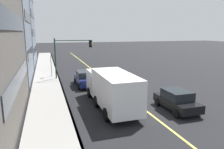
{
  "coord_description": "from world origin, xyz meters",
  "views": [
    {
      "loc": [
        -21.4,
        7.05,
        5.87
      ],
      "look_at": [
        -2.06,
        0.87,
        1.75
      ],
      "focal_mm": 33.81,
      "sensor_mm": 36.0,
      "label": 1
    }
  ],
  "objects_px": {
    "car_navy": "(84,78)",
    "car_black": "(177,100)",
    "traffic_light_mast": "(71,51)",
    "street_sign_post": "(51,65)",
    "truck_white": "(111,88)"
  },
  "relations": [
    {
      "from": "car_navy",
      "to": "street_sign_post",
      "type": "relative_size",
      "value": 1.51
    },
    {
      "from": "car_black",
      "to": "traffic_light_mast",
      "type": "xyz_separation_m",
      "value": [
        13.63,
        6.2,
        2.78
      ]
    },
    {
      "from": "car_black",
      "to": "car_navy",
      "type": "height_order",
      "value": "car_navy"
    },
    {
      "from": "car_navy",
      "to": "car_black",
      "type": "bearing_deg",
      "value": -150.67
    },
    {
      "from": "car_navy",
      "to": "truck_white",
      "type": "xyz_separation_m",
      "value": [
        -7.33,
        -0.79,
        0.74
      ]
    },
    {
      "from": "traffic_light_mast",
      "to": "street_sign_post",
      "type": "distance_m",
      "value": 3.39
    },
    {
      "from": "truck_white",
      "to": "street_sign_post",
      "type": "bearing_deg",
      "value": 17.6
    },
    {
      "from": "street_sign_post",
      "to": "traffic_light_mast",
      "type": "bearing_deg",
      "value": -120.63
    },
    {
      "from": "car_navy",
      "to": "traffic_light_mast",
      "type": "height_order",
      "value": "traffic_light_mast"
    },
    {
      "from": "car_navy",
      "to": "street_sign_post",
      "type": "distance_m",
      "value": 6.55
    },
    {
      "from": "car_navy",
      "to": "truck_white",
      "type": "bearing_deg",
      "value": -173.86
    },
    {
      "from": "truck_white",
      "to": "car_navy",
      "type": "bearing_deg",
      "value": 6.14
    },
    {
      "from": "traffic_light_mast",
      "to": "street_sign_post",
      "type": "bearing_deg",
      "value": 59.37
    },
    {
      "from": "truck_white",
      "to": "street_sign_post",
      "type": "distance_m",
      "value": 13.55
    },
    {
      "from": "truck_white",
      "to": "traffic_light_mast",
      "type": "height_order",
      "value": "traffic_light_mast"
    }
  ]
}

